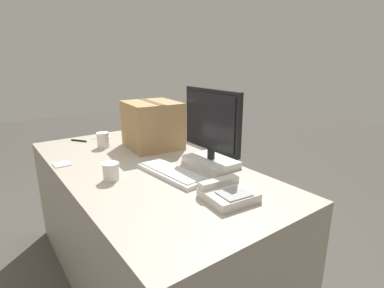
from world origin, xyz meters
name	(u,v)px	position (x,y,z in m)	size (l,w,h in m)	color
ground_plane	(150,272)	(0.00, 0.00, 0.00)	(12.00, 12.00, 0.00)	#47423D
office_desk	(147,222)	(0.00, 0.00, 0.37)	(1.80, 0.90, 0.74)	#A89E8E
monitor	(211,134)	(0.22, 0.31, 0.93)	(0.45, 0.20, 0.44)	white
keyboard	(171,173)	(0.22, 0.05, 0.76)	(0.45, 0.19, 0.03)	silver
desk_phone	(227,193)	(0.60, 0.10, 0.77)	(0.22, 0.23, 0.07)	beige
paper_cup_left	(103,140)	(-0.50, -0.06, 0.80)	(0.09, 0.09, 0.11)	white
paper_cup_right	(111,171)	(0.09, -0.24, 0.79)	(0.09, 0.09, 0.09)	white
spoon	(104,137)	(-0.76, 0.04, 0.75)	(0.02, 0.15, 0.00)	silver
cardboard_box	(152,125)	(-0.31, 0.23, 0.90)	(0.39, 0.37, 0.32)	tan
pen_marker	(79,141)	(-0.76, -0.16, 0.75)	(0.12, 0.09, 0.01)	black
sticky_note_pad	(62,164)	(-0.30, -0.39, 0.75)	(0.09, 0.09, 0.01)	silver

